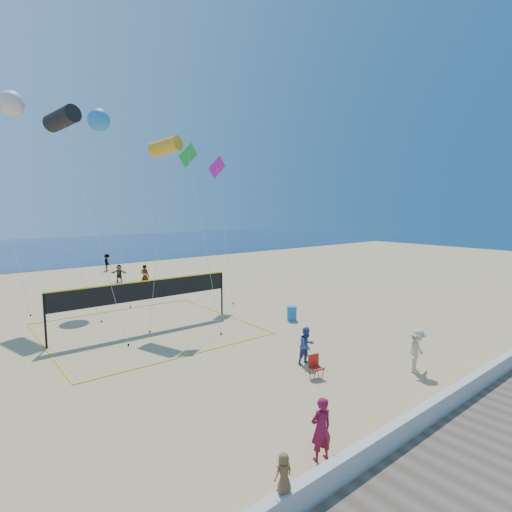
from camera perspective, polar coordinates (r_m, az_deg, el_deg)
ground at (r=13.18m, az=2.60°, el=-22.50°), size 120.00×120.00×0.00m
seawall at (r=11.31m, az=14.03°, el=-26.38°), size 32.00×0.30×0.60m
woman at (r=11.26m, az=9.28°, el=-23.19°), size 0.68×0.52×1.68m
toddler at (r=9.40m, az=3.98°, el=-28.50°), size 0.44×0.31×0.85m
bystander_a at (r=17.09m, az=7.26°, el=-12.59°), size 0.80×0.64×1.57m
bystander_b at (r=17.33m, az=22.01°, el=-12.45°), size 1.24×0.86×1.75m
far_person_1 at (r=36.92m, az=-18.98°, el=-2.37°), size 1.40×1.24×1.54m
far_person_2 at (r=33.61m, az=-15.58°, el=-2.81°), size 0.79×0.83×1.91m
far_person_4 at (r=44.06m, az=-20.50°, el=-0.86°), size 0.70×1.15×1.73m
camp_chair at (r=15.98m, az=8.42°, el=-15.13°), size 0.56×0.66×0.98m
trash_barrel at (r=23.37m, az=5.15°, el=-8.15°), size 0.63×0.63×0.82m
volleyball_net at (r=22.11m, az=-15.51°, el=-5.47°), size 10.07×9.92×2.65m
kite_1 at (r=28.64m, az=-25.98°, el=17.23°), size 1.82×10.90×12.67m
kite_2 at (r=24.56m, az=-12.81°, el=14.98°), size 3.28×3.73×10.57m
kite_4 at (r=23.14m, az=-9.36°, el=12.44°), size 1.41×3.93×10.13m
kite_5 at (r=28.92m, az=-5.48°, el=11.59°), size 1.68×2.84×10.18m
kite_6 at (r=29.33m, az=-31.62°, el=18.08°), size 3.78×6.67×13.39m
kite_7 at (r=32.14m, az=-21.54°, el=17.63°), size 1.92×6.05×13.51m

